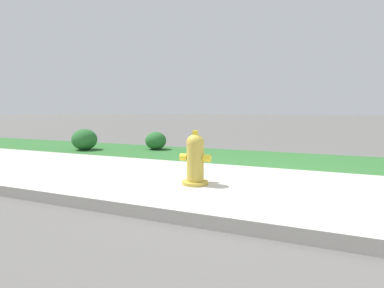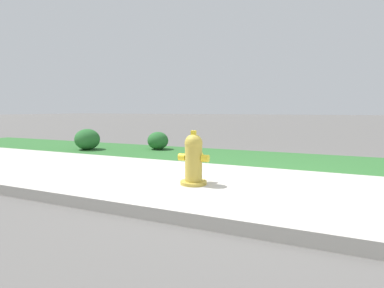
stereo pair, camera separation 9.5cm
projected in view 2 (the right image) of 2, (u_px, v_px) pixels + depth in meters
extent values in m
plane|color=#5B5956|center=(245.00, 187.00, 3.65)|extent=(120.00, 120.00, 0.00)
cube|color=#BCB7AD|center=(245.00, 186.00, 3.65)|extent=(18.00, 2.56, 0.01)
cube|color=#2D662D|center=(274.00, 159.00, 5.71)|extent=(18.00, 1.98, 0.01)
cube|color=#BCB7AD|center=(205.00, 219.00, 2.40)|extent=(18.00, 0.16, 0.12)
cylinder|color=gold|center=(194.00, 183.00, 3.74)|extent=(0.33, 0.33, 0.05)
cylinder|color=gold|center=(194.00, 162.00, 3.71)|extent=(0.21, 0.21, 0.48)
sphere|color=gold|center=(194.00, 143.00, 3.69)|extent=(0.22, 0.22, 0.22)
cube|color=yellow|center=(194.00, 133.00, 3.67)|extent=(0.06, 0.06, 0.06)
cylinder|color=yellow|center=(182.00, 157.00, 3.76)|extent=(0.09, 0.09, 0.09)
cylinder|color=yellow|center=(205.00, 158.00, 3.65)|extent=(0.09, 0.09, 0.09)
cylinder|color=yellow|center=(198.00, 156.00, 3.85)|extent=(0.12, 0.10, 0.12)
ellipsoid|color=#28662D|center=(87.00, 139.00, 7.05)|extent=(0.58, 0.58, 0.49)
ellipsoid|color=#28662D|center=(158.00, 141.00, 7.09)|extent=(0.49, 0.49, 0.42)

